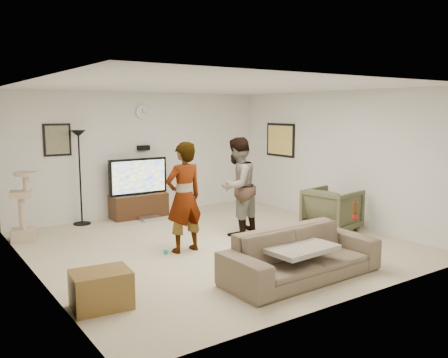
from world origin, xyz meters
TOP-DOWN VIEW (x-y plane):
  - floor at (0.00, 0.00)m, footprint 5.50×5.50m
  - ceiling at (0.00, 0.00)m, footprint 5.50×5.50m
  - wall_back at (0.00, 2.75)m, footprint 5.50×0.04m
  - wall_front at (0.00, -2.75)m, footprint 5.50×0.04m
  - wall_left at (-2.75, 0.00)m, footprint 0.04×5.50m
  - wall_right at (2.75, 0.00)m, footprint 0.04×5.50m
  - wall_clock at (0.00, 2.72)m, footprint 0.26×0.04m
  - wall_speaker at (0.00, 2.69)m, footprint 0.25×0.10m
  - picture_back at (-1.70, 2.73)m, footprint 0.42×0.03m
  - picture_right at (2.73, 1.60)m, footprint 0.03×0.78m
  - tv_stand at (-0.22, 2.50)m, footprint 1.13×0.45m
  - console_box at (-0.15, 2.11)m, footprint 0.40×0.30m
  - tv at (-0.22, 2.50)m, footprint 1.21×0.08m
  - tv_screen at (-0.22, 2.46)m, footprint 1.12×0.01m
  - floor_lamp at (-1.36, 2.55)m, footprint 0.32×0.32m
  - cat_tree at (-2.53, 1.95)m, footprint 0.46×0.46m
  - person_left at (-0.62, -0.06)m, footprint 0.64×0.44m
  - person_right at (0.64, 0.31)m, footprint 1.00×0.90m
  - sofa at (0.04, -1.92)m, footprint 2.17×0.89m
  - throw_blanket at (-0.05, -1.92)m, footprint 0.95×0.76m
  - beer_bottle at (1.03, -1.92)m, footprint 0.06×0.06m
  - armchair at (2.16, -0.48)m, footprint 0.97×0.95m
  - side_table at (-2.40, -1.36)m, footprint 0.67×0.53m
  - toy_ball at (-0.93, -0.03)m, footprint 0.07×0.07m

SIDE VIEW (x-z plane):
  - floor at x=0.00m, z-range -0.02..0.00m
  - console_box at x=-0.15m, z-range 0.00..0.07m
  - toy_ball at x=-0.93m, z-range 0.00..0.07m
  - side_table at x=-2.40m, z-range 0.00..0.41m
  - tv_stand at x=-0.22m, z-range 0.00..0.47m
  - sofa at x=0.04m, z-range 0.00..0.63m
  - armchair at x=2.16m, z-range 0.00..0.77m
  - throw_blanket at x=-0.05m, z-range 0.39..0.45m
  - cat_tree at x=-2.53m, z-range 0.00..1.15m
  - beer_bottle at x=1.03m, z-range 0.63..0.88m
  - tv at x=-0.22m, z-range 0.47..1.19m
  - tv_screen at x=-0.22m, z-range 0.51..1.15m
  - person_left at x=-0.62m, z-range 0.00..1.68m
  - person_right at x=0.64m, z-range 0.00..1.68m
  - floor_lamp at x=-1.36m, z-range 0.00..1.77m
  - wall_back at x=0.00m, z-range 0.00..2.50m
  - wall_front at x=0.00m, z-range 0.00..2.50m
  - wall_left at x=-2.75m, z-range 0.00..2.50m
  - wall_right at x=2.75m, z-range 0.00..2.50m
  - wall_speaker at x=0.00m, z-range 1.33..1.43m
  - picture_right at x=2.73m, z-range 1.19..1.81m
  - picture_back at x=-1.70m, z-range 1.34..1.86m
  - wall_clock at x=0.00m, z-range 1.97..2.23m
  - ceiling at x=0.00m, z-range 2.50..2.52m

